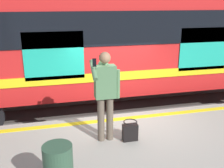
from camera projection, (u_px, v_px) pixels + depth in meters
ground_plane at (122, 144)px, 6.89m from camera, size 26.70×26.70×0.00m
safety_line at (126, 118)px, 6.35m from camera, size 17.44×0.16×0.01m
track_rail_near at (108, 116)px, 8.38m from camera, size 23.14×0.08×0.16m
track_rail_far at (100, 100)px, 9.70m from camera, size 23.14×0.08×0.16m
train_carriage at (120, 37)px, 8.43m from camera, size 12.21×2.86×3.91m
passenger at (105, 90)px, 5.08m from camera, size 0.57×0.55×1.81m
handbag at (130, 131)px, 5.31m from camera, size 0.31×0.28×0.42m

